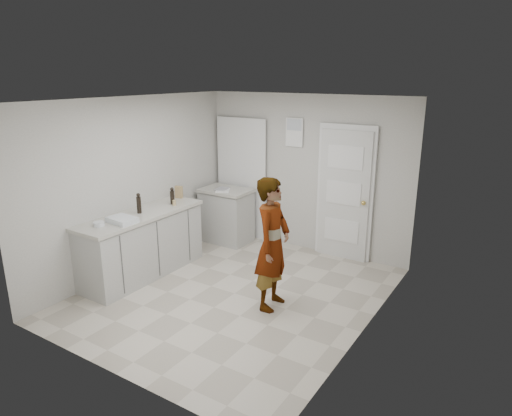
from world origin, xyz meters
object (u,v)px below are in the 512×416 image
Objects in this scene: cake_mix_box at (179,192)px; oil_cruet_a at (172,196)px; baking_dish at (122,220)px; egg_bowl at (99,224)px; spice_jar at (174,203)px; person at (272,244)px; oil_cruet_b at (139,204)px.

oil_cruet_a reaches higher than cake_mix_box.
baking_dish is 2.83× the size of egg_bowl.
spice_jar is 0.96m from baking_dish.
egg_bowl is at bearing -97.76° from spice_jar.
person is at bearing 22.93° from egg_bowl.
person reaches higher than oil_cruet_a.
cake_mix_box is 0.91m from oil_cruet_b.
oil_cruet_b is at bearing 88.13° from egg_bowl.
cake_mix_box is 0.35m from oil_cruet_a.
baking_dish is (0.19, -1.32, -0.06)m from cake_mix_box.
oil_cruet_a is (0.15, -0.31, 0.03)m from cake_mix_box.
person is 4.15× the size of baking_dish.
oil_cruet_b is (0.08, -0.91, 0.04)m from cake_mix_box.
spice_jar is at bearing 75.30° from oil_cruet_b.
person is 6.44× the size of oil_cruet_a.
spice_jar is at bearing 73.20° from person.
egg_bowl is at bearing -91.87° from oil_cruet_b.
person is 2.02m from baking_dish.
cake_mix_box is at bearing 115.58° from oil_cruet_a.
oil_cruet_a is at bearing 72.40° from person.
cake_mix_box is 0.42m from spice_jar.
egg_bowl is (-0.09, -1.27, -0.09)m from oil_cruet_a.
cake_mix_box is at bearing 122.22° from spice_jar.
person is at bearing 5.54° from oil_cruet_b.
cake_mix_box reaches higher than baking_dish.
oil_cruet_a is at bearing 150.10° from spice_jar.
oil_cruet_a reaches higher than baking_dish.
cake_mix_box is 0.74× the size of oil_cruet_a.
baking_dish is (0.11, -0.41, -0.11)m from oil_cruet_b.
egg_bowl is at bearing 106.79° from person.
spice_jar is at bearing 87.97° from baking_dish.
oil_cruet_a is at bearing 92.26° from baking_dish.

